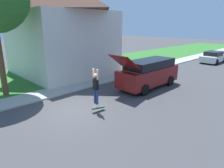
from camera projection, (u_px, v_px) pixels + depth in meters
ground_plane at (76, 111)px, 10.86m from camera, size 120.00×120.00×0.00m
lawn at (80, 70)px, 20.35m from camera, size 10.00×80.00×0.08m
sidewalk at (110, 78)px, 17.32m from camera, size 1.80×80.00×0.10m
house at (60, 24)px, 18.15m from camera, size 9.29×8.27×8.56m
suv_parked at (149, 73)px, 14.64m from camera, size 2.05×5.90×2.73m
car_down_street at (213, 57)px, 24.52m from camera, size 1.96×4.23×1.37m
skateboarder at (96, 86)px, 10.38m from camera, size 0.41×0.22×1.89m
skateboard at (98, 108)px, 10.74m from camera, size 0.28×0.80×0.29m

